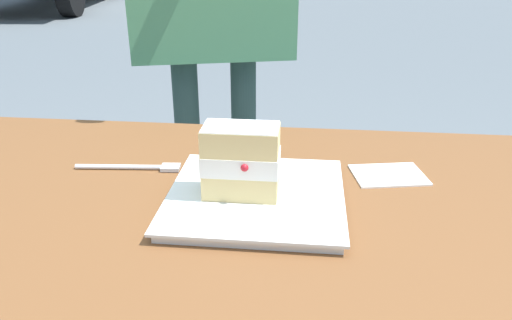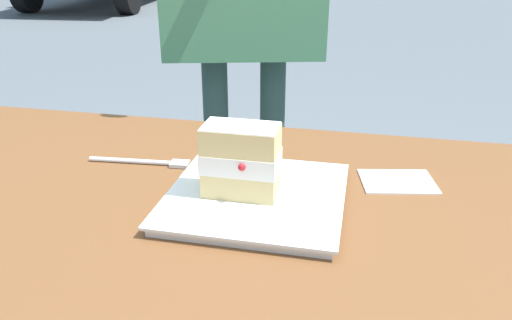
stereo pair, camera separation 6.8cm
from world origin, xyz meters
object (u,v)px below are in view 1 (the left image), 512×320
Objects in this scene: patio_table at (192,301)px; dessert_plate at (256,197)px; cake_slice at (241,161)px; dessert_fork at (135,167)px; paper_napkin at (389,175)px.

dessert_plate is at bearing -125.39° from patio_table.
dessert_fork is at bearing -26.95° from cake_slice.
paper_napkin reaches higher than patio_table.
paper_napkin is (-0.41, -0.02, -0.00)m from dessert_fork.
paper_napkin is at bearing -177.39° from dessert_fork.
patio_table is 15.81× the size of cake_slice.
dessert_plate is 2.35× the size of cake_slice.
cake_slice is 0.25m from paper_napkin.
dessert_fork is 0.41m from paper_napkin.
paper_napkin is at bearing -142.13° from patio_table.
cake_slice is (-0.05, -0.10, 0.16)m from patio_table.
patio_table is 0.20m from cake_slice.
dessert_plate is at bearing 28.54° from paper_napkin.
patio_table is at bearing 54.61° from dessert_plate.
dessert_fork is (0.19, -0.09, -0.06)m from cake_slice.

